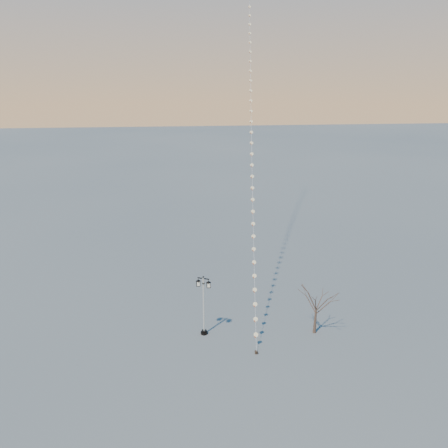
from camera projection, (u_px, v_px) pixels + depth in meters
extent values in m
plane|color=#595A5A|center=(246.00, 344.00, 30.17)|extent=(300.00, 300.00, 0.00)
cylinder|color=black|center=(204.00, 333.00, 31.37)|extent=(0.51, 0.51, 0.15)
cylinder|color=black|center=(204.00, 331.00, 31.33)|extent=(0.37, 0.37, 0.13)
cylinder|color=beige|center=(204.00, 304.00, 30.62)|extent=(0.12, 0.12, 4.32)
cylinder|color=black|center=(203.00, 283.00, 30.09)|extent=(0.18, 0.18, 0.06)
cube|color=black|center=(203.00, 279.00, 29.97)|extent=(0.82, 0.41, 0.06)
sphere|color=black|center=(203.00, 277.00, 29.93)|extent=(0.13, 0.13, 0.13)
pyramid|color=black|center=(198.00, 280.00, 30.13)|extent=(0.40, 0.40, 0.13)
cube|color=beige|center=(198.00, 283.00, 30.22)|extent=(0.24, 0.24, 0.31)
cube|color=black|center=(198.00, 285.00, 30.27)|extent=(0.28, 0.28, 0.04)
pyramid|color=black|center=(209.00, 281.00, 29.90)|extent=(0.40, 0.40, 0.13)
cube|color=beige|center=(209.00, 285.00, 29.99)|extent=(0.24, 0.24, 0.31)
cube|color=black|center=(209.00, 287.00, 30.05)|extent=(0.28, 0.28, 0.04)
cone|color=#50392C|center=(315.00, 320.00, 31.22)|extent=(0.24, 0.24, 2.01)
cylinder|color=#2E2116|center=(256.00, 352.00, 29.08)|extent=(0.21, 0.21, 0.21)
cylinder|color=black|center=(256.00, 352.00, 29.07)|extent=(0.03, 0.03, 0.26)
cone|color=#E14F1D|center=(252.00, 109.00, 39.85)|extent=(0.08, 0.08, 0.29)
cylinder|color=white|center=(257.00, 346.00, 28.91)|extent=(0.02, 0.02, 0.83)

